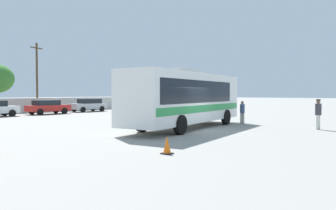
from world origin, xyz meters
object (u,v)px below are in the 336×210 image
Objects in this scene: coach_bus_white_green at (186,97)px; parked_car_rightmost_silver at (89,105)px; traffic_cone_on_apron at (167,145)px; passenger_waiting_on_apron at (318,112)px; utility_pole_far at (37,76)px; parked_car_third_red at (48,107)px; attendant_by_bus_door at (242,111)px.

coach_bus_white_green reaches higher than parked_car_rightmost_silver.
traffic_cone_on_apron is (-15.88, -24.77, -0.49)m from parked_car_rightmost_silver.
passenger_waiting_on_apron is 0.22× the size of utility_pole_far.
passenger_waiting_on_apron is 2.83× the size of traffic_cone_on_apron.
coach_bus_white_green is 1.41× the size of utility_pole_far.
passenger_waiting_on_apron is 0.41× the size of parked_car_rightmost_silver.
parked_car_third_red is at bearing 82.59° from coach_bus_white_green.
traffic_cone_on_apron is at bearing -122.66° from parked_car_rightmost_silver.
attendant_by_bus_door reaches higher than parked_car_rightmost_silver.
utility_pole_far is (4.74, 25.33, 2.34)m from coach_bus_white_green.
attendant_by_bus_door is 0.20× the size of utility_pole_far.
passenger_waiting_on_apron is at bearing -98.45° from parked_car_rightmost_silver.
coach_bus_white_green is at bearing -100.61° from utility_pole_far.
parked_car_third_red reaches higher than traffic_cone_on_apron.
attendant_by_bus_door is 5.10m from passenger_waiting_on_apron.
parked_car_rightmost_silver reaches higher than parked_car_third_red.
coach_bus_white_green is at bearing 162.42° from attendant_by_bus_door.
passenger_waiting_on_apron is at bearing -9.45° from traffic_cone_on_apron.
coach_bus_white_green is 2.60× the size of parked_car_third_red.
parked_car_rightmost_silver is 6.90× the size of traffic_cone_on_apron.
parked_car_rightmost_silver is 29.43m from traffic_cone_on_apron.
traffic_cone_on_apron is at bearing -148.74° from coach_bus_white_green.
passenger_waiting_on_apron is 0.41× the size of parked_car_third_red.
coach_bus_white_green is 17.99× the size of traffic_cone_on_apron.
coach_bus_white_green is 19.69m from parked_car_third_red.
traffic_cone_on_apron is at bearing -112.35° from utility_pole_far.
parked_car_rightmost_silver is at bearing 81.55° from passenger_waiting_on_apron.
utility_pole_far reaches higher than passenger_waiting_on_apron.
utility_pole_far reaches higher than traffic_cone_on_apron.
attendant_by_bus_door is 0.90× the size of passenger_waiting_on_apron.
attendant_by_bus_door is at bearing 86.11° from passenger_waiting_on_apron.
traffic_cone_on_apron is (-10.10, -24.08, -0.47)m from parked_car_third_red.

